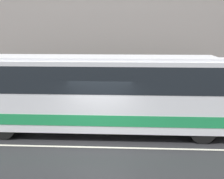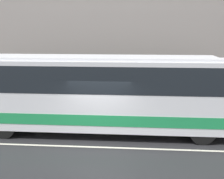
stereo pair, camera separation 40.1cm
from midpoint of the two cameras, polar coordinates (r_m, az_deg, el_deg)
The scene contains 5 objects.
ground_plane at distance 12.26m, azimuth -1.70°, elevation -10.51°, with size 60.00×60.00×0.00m, color #262628.
sidewalk at distance 17.15m, azimuth 0.34°, elevation -3.92°, with size 60.00×2.39×0.17m.
lane_stripe at distance 12.25m, azimuth -1.70°, elevation -10.49°, with size 54.00×0.14×0.01m.
transit_bus at distance 13.47m, azimuth -2.41°, elevation -0.14°, with size 12.14×2.48×3.36m.
pedestrian_waiting at distance 16.75m, azimuth 4.43°, elevation -1.37°, with size 0.36×0.36×1.62m.
Camera 2 is at (1.56, -11.31, 4.48)m, focal length 50.00 mm.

